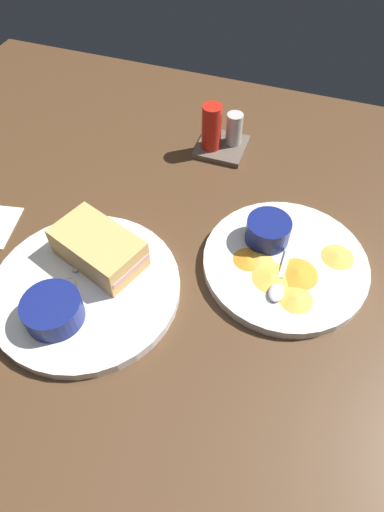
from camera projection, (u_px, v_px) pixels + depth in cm
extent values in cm
cube|color=#4C331E|center=(111.00, 260.00, 68.37)|extent=(110.00, 110.00, 3.00)
cylinder|color=silver|center=(86.00, 288.00, 62.25)|extent=(26.96, 26.96, 1.60)
cube|color=tan|center=(99.00, 248.00, 62.71)|extent=(14.80, 11.54, 4.80)
cube|color=#DB938E|center=(99.00, 248.00, 62.71)|extent=(14.84, 11.06, 0.80)
cylinder|color=navy|center=(53.00, 310.00, 56.99)|extent=(7.86, 7.86, 3.50)
cylinder|color=black|center=(50.00, 305.00, 55.93)|extent=(6.45, 6.45, 0.60)
cube|color=silver|center=(81.00, 257.00, 64.39)|extent=(1.69, 5.56, 0.40)
ellipsoid|color=silver|center=(68.00, 287.00, 60.91)|extent=(2.69, 3.52, 0.80)
cylinder|color=silver|center=(285.00, 263.00, 65.00)|extent=(24.47, 24.47, 1.60)
cylinder|color=navy|center=(268.00, 231.00, 65.41)|extent=(6.66, 6.66, 3.85)
cylinder|color=olive|center=(269.00, 224.00, 64.21)|extent=(5.46, 5.46, 0.60)
cube|color=silver|center=(285.00, 264.00, 63.64)|extent=(0.89, 5.51, 0.40)
ellipsoid|color=silver|center=(276.00, 293.00, 60.32)|extent=(2.25, 3.24, 0.80)
cone|color=gold|center=(297.00, 296.00, 60.09)|extent=(6.34, 6.34, 0.60)
cone|color=orange|center=(298.00, 273.00, 62.54)|extent=(8.28, 8.28, 0.60)
cone|color=gold|center=(272.00, 276.00, 62.17)|extent=(8.08, 8.08, 0.60)
cone|color=gold|center=(259.00, 258.00, 64.19)|extent=(4.78, 4.78, 0.60)
cone|color=orange|center=(248.00, 258.00, 64.22)|extent=(5.97, 5.97, 0.60)
cone|color=gold|center=(338.00, 256.00, 64.50)|extent=(5.05, 5.05, 0.60)
cube|color=brown|center=(222.00, 147.00, 82.70)|extent=(9.00, 9.00, 1.00)
cylinder|color=red|center=(212.00, 127.00, 78.64)|extent=(3.60, 3.60, 8.50)
cylinder|color=#B2B2B2|center=(234.00, 129.00, 80.41)|extent=(3.00, 3.00, 6.00)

